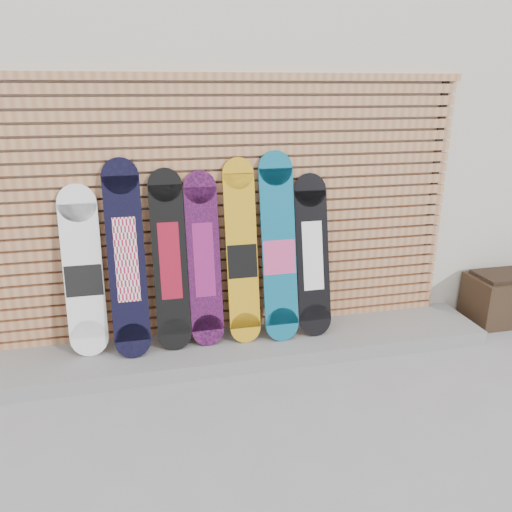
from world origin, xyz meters
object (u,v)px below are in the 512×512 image
object	(u,v)px
snowboard_3	(204,260)
snowboard_4	(242,253)
snowboard_0	(83,273)
snowboard_1	(127,260)
snowboard_5	(279,249)
snowboard_6	(312,256)
snowboard_2	(170,261)

from	to	relation	value
snowboard_3	snowboard_4	size ratio (longest dim) A/B	0.94
snowboard_0	snowboard_1	distance (m)	0.36
snowboard_1	snowboard_5	world-z (taller)	snowboard_5
snowboard_6	snowboard_2	bearing A→B (deg)	179.39
snowboard_5	snowboard_3	bearing A→B (deg)	177.16
snowboard_0	snowboard_1	bearing A→B (deg)	-9.21
snowboard_0	snowboard_1	size ratio (longest dim) A/B	0.88
snowboard_5	snowboard_6	size ratio (longest dim) A/B	1.14
snowboard_0	snowboard_6	size ratio (longest dim) A/B	0.99
snowboard_2	snowboard_3	distance (m)	0.28
snowboard_4	snowboard_5	size ratio (longest dim) A/B	0.97
snowboard_6	snowboard_4	bearing A→B (deg)	179.16
snowboard_1	snowboard_3	bearing A→B (deg)	3.20
snowboard_3	snowboard_5	size ratio (longest dim) A/B	0.91
snowboard_4	snowboard_6	world-z (taller)	snowboard_4
snowboard_2	snowboard_4	size ratio (longest dim) A/B	0.96
snowboard_1	snowboard_2	bearing A→B (deg)	4.72
snowboard_0	snowboard_4	size ratio (longest dim) A/B	0.89
snowboard_3	snowboard_5	distance (m)	0.63
snowboard_2	snowboard_6	distance (m)	1.21
snowboard_0	snowboard_3	world-z (taller)	snowboard_3
snowboard_1	snowboard_3	distance (m)	0.62
snowboard_0	snowboard_6	world-z (taller)	snowboard_6
snowboard_3	snowboard_2	bearing A→B (deg)	-178.65
snowboard_6	snowboard_0	bearing A→B (deg)	178.78
snowboard_0	snowboard_5	size ratio (longest dim) A/B	0.87
snowboard_2	snowboard_4	xyz separation A→B (m)	(0.59, -0.00, 0.02)
snowboard_2	snowboard_1	bearing A→B (deg)	-175.28
snowboard_4	snowboard_5	distance (m)	0.31
snowboard_0	snowboard_4	world-z (taller)	snowboard_4
snowboard_3	snowboard_4	distance (m)	0.32
snowboard_4	snowboard_1	bearing A→B (deg)	-178.52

